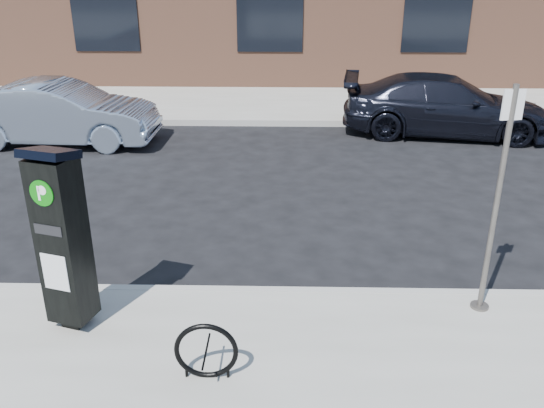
{
  "coord_description": "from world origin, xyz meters",
  "views": [
    {
      "loc": [
        0.5,
        -6.12,
        3.91
      ],
      "look_at": [
        0.34,
        0.5,
        1.07
      ],
      "focal_mm": 38.0,
      "sensor_mm": 36.0,
      "label": 1
    }
  ],
  "objects_px": {
    "bike_rack": "(206,351)",
    "car_silver": "(60,113)",
    "sign_pole": "(496,206)",
    "car_dark": "(445,105)",
    "parking_kiosk": "(62,238)"
  },
  "relations": [
    {
      "from": "parking_kiosk",
      "to": "car_silver",
      "type": "distance_m",
      "value": 7.71
    },
    {
      "from": "sign_pole",
      "to": "car_dark",
      "type": "bearing_deg",
      "value": 70.33
    },
    {
      "from": "car_silver",
      "to": "sign_pole",
      "type": "bearing_deg",
      "value": -130.83
    },
    {
      "from": "parking_kiosk",
      "to": "car_dark",
      "type": "bearing_deg",
      "value": 70.24
    },
    {
      "from": "bike_rack",
      "to": "car_dark",
      "type": "xyz_separation_m",
      "value": [
        4.52,
        9.04,
        0.25
      ]
    },
    {
      "from": "bike_rack",
      "to": "car_dark",
      "type": "relative_size",
      "value": 0.13
    },
    {
      "from": "sign_pole",
      "to": "bike_rack",
      "type": "distance_m",
      "value": 3.44
    },
    {
      "from": "bike_rack",
      "to": "car_silver",
      "type": "xyz_separation_m",
      "value": [
        -4.32,
        8.04,
        0.25
      ]
    },
    {
      "from": "car_silver",
      "to": "car_dark",
      "type": "bearing_deg",
      "value": -81.76
    },
    {
      "from": "car_silver",
      "to": "car_dark",
      "type": "height_order",
      "value": "car_silver"
    },
    {
      "from": "bike_rack",
      "to": "car_dark",
      "type": "bearing_deg",
      "value": 63.56
    },
    {
      "from": "sign_pole",
      "to": "car_dark",
      "type": "xyz_separation_m",
      "value": [
        1.49,
        7.76,
        -0.75
      ]
    },
    {
      "from": "bike_rack",
      "to": "car_silver",
      "type": "relative_size",
      "value": 0.14
    },
    {
      "from": "sign_pole",
      "to": "car_silver",
      "type": "relative_size",
      "value": 0.61
    },
    {
      "from": "sign_pole",
      "to": "car_dark",
      "type": "distance_m",
      "value": 7.93
    }
  ]
}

